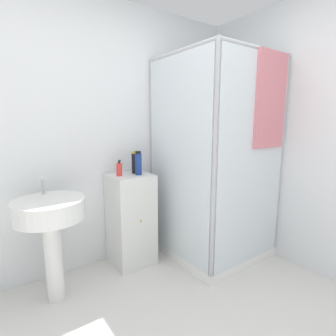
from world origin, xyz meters
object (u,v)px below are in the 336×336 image
object	(u,v)px
soap_dispenser	(119,169)
shampoo_bottle_tall_black	(135,163)
sink	(50,221)
shampoo_bottle_blue	(138,163)

from	to	relation	value
soap_dispenser	shampoo_bottle_tall_black	distance (m)	0.19
sink	soap_dispenser	xyz separation A→B (m)	(0.65, 0.14, 0.30)
shampoo_bottle_tall_black	soap_dispenser	bearing A→B (deg)	-170.58
sink	soap_dispenser	size ratio (longest dim) A/B	6.37
soap_dispenser	shampoo_bottle_tall_black	bearing A→B (deg)	9.42
soap_dispenser	shampoo_bottle_blue	distance (m)	0.19
soap_dispenser	shampoo_bottle_blue	world-z (taller)	shampoo_bottle_blue
sink	shampoo_bottle_blue	size ratio (longest dim) A/B	4.23
sink	soap_dispenser	bearing A→B (deg)	12.55
sink	soap_dispenser	world-z (taller)	soap_dispenser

